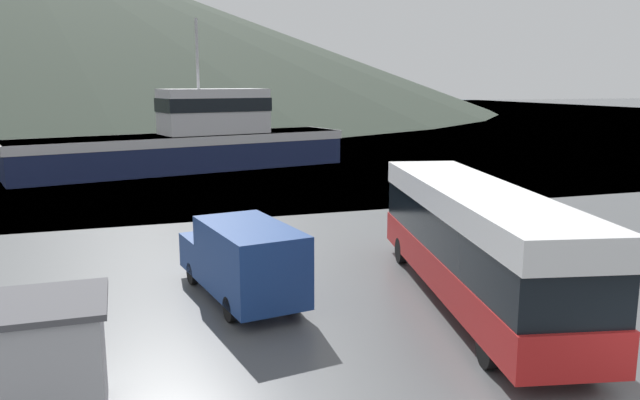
# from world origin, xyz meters

# --- Properties ---
(water_surface) EXTENTS (240.00, 240.00, 0.00)m
(water_surface) POSITION_xyz_m (0.00, 141.44, 0.00)
(water_surface) COLOR #475B6B
(water_surface) RESTS_ON ground
(hill_backdrop) EXTENTS (228.59, 228.59, 41.63)m
(hill_backdrop) POSITION_xyz_m (-31.12, 165.56, 20.82)
(hill_backdrop) COLOR #333D33
(hill_backdrop) RESTS_ON ground
(tour_bus) EXTENTS (4.95, 12.29, 3.42)m
(tour_bus) POSITION_xyz_m (0.21, 8.11, 1.92)
(tour_bus) COLOR red
(tour_bus) RESTS_ON ground
(delivery_van) EXTENTS (3.01, 6.07, 2.36)m
(delivery_van) POSITION_xyz_m (-6.12, 10.39, 1.25)
(delivery_van) COLOR navy
(delivery_van) RESTS_ON ground
(fishing_boat) EXTENTS (24.95, 10.65, 10.91)m
(fishing_boat) POSITION_xyz_m (-4.30, 39.39, 2.16)
(fishing_boat) COLOR #19234C
(fishing_boat) RESTS_ON water_surface
(storage_bin) EXTENTS (1.21, 1.19, 1.17)m
(storage_bin) POSITION_xyz_m (7.18, 13.80, 0.59)
(storage_bin) COLOR teal
(storage_bin) RESTS_ON ground
(dock_kiosk) EXTENTS (2.93, 2.21, 2.42)m
(dock_kiosk) POSITION_xyz_m (-11.24, 4.77, 1.22)
(dock_kiosk) COLOR #B2B2B7
(dock_kiosk) RESTS_ON ground
(small_boat) EXTENTS (3.41, 7.96, 0.94)m
(small_boat) POSITION_xyz_m (5.72, 45.19, 0.47)
(small_boat) COLOR #1E5138
(small_boat) RESTS_ON water_surface
(mooring_bollard) EXTENTS (0.41, 0.41, 0.97)m
(mooring_bollard) POSITION_xyz_m (6.96, 20.31, 0.53)
(mooring_bollard) COLOR #B29919
(mooring_bollard) RESTS_ON ground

